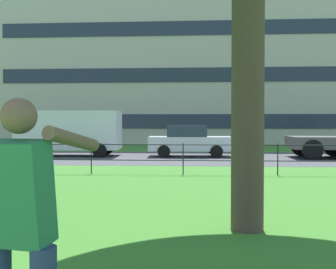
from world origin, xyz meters
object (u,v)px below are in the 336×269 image
person_thrower (21,232)px  apartment_building_background (205,40)px  panel_van_right (70,131)px  car_white_far_left (189,141)px

person_thrower → apartment_building_background: size_ratio=0.05×
panel_van_right → apartment_building_background: size_ratio=0.13×
person_thrower → apartment_building_background: 35.63m
apartment_building_background → panel_van_right: bearing=-112.8°
person_thrower → apartment_building_background: apartment_building_background is taller
car_white_far_left → person_thrower: bearing=-92.4°
person_thrower → car_white_far_left: size_ratio=0.44×
person_thrower → panel_van_right: bearing=106.3°
car_white_far_left → panel_van_right: bearing=-179.5°
panel_van_right → car_white_far_left: bearing=0.5°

